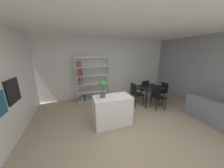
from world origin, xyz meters
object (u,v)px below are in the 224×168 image
kitchen_island (112,110)px  dining_chair_far (143,88)px  open_bookshelf (90,80)px  dining_table (150,89)px  dining_chair_island_side (135,92)px  dining_chair_window_side (162,90)px  built_in_oven (13,91)px  dining_chair_near (157,95)px  potted_plant_on_island (103,88)px

kitchen_island → dining_chair_far: 2.43m
open_bookshelf → dining_table: size_ratio=2.02×
dining_chair_island_side → dining_table: bearing=-91.8°
dining_chair_far → dining_chair_window_side: bearing=136.9°
built_in_oven → kitchen_island: 2.61m
dining_table → dining_chair_window_side: 0.71m
open_bookshelf → dining_chair_near: (2.40, -1.62, -0.43)m
dining_chair_island_side → dining_chair_window_side: (1.40, 0.00, -0.05)m
potted_plant_on_island → open_bookshelf: (-0.10, 1.97, -0.19)m
built_in_oven → dining_chair_far: size_ratio=0.65×
kitchen_island → open_bookshelf: open_bookshelf is taller
kitchen_island → dining_chair_near: size_ratio=1.23×
dining_table → dining_chair_window_side: size_ratio=1.12×
open_bookshelf → dining_chair_far: size_ratio=2.16×
dining_chair_near → dining_chair_window_side: (0.68, 0.47, -0.03)m
kitchen_island → dining_chair_island_side: dining_chair_island_side is taller
built_in_oven → dining_chair_island_side: size_ratio=0.61×
open_bookshelf → dining_chair_window_side: bearing=-20.5°
dining_table → dining_chair_near: size_ratio=1.07×
open_bookshelf → dining_chair_near: size_ratio=2.16×
open_bookshelf → built_in_oven: bearing=-141.4°
kitchen_island → potted_plant_on_island: size_ratio=2.28×
potted_plant_on_island → dining_chair_far: (2.30, 1.29, -0.62)m
built_in_oven → potted_plant_on_island: built_in_oven is taller
built_in_oven → dining_chair_island_side: (3.77, 0.51, -0.66)m
kitchen_island → potted_plant_on_island: 0.78m
dining_table → kitchen_island: bearing=-156.8°
kitchen_island → dining_table: kitchen_island is taller
open_bookshelf → dining_table: open_bookshelf is taller
potted_plant_on_island → dining_chair_window_side: (2.99, 0.82, -0.65)m
built_in_oven → dining_table: 4.54m
built_in_oven → dining_chair_window_side: built_in_oven is taller
kitchen_island → dining_chair_window_side: (2.71, 0.86, 0.08)m
dining_table → dining_chair_window_side: bearing=-0.1°
dining_chair_island_side → potted_plant_on_island: bearing=115.1°
open_bookshelf → dining_chair_near: open_bookshelf is taller
dining_chair_near → dining_chair_island_side: bearing=154.5°
kitchen_island → dining_table: bearing=23.2°
dining_chair_near → open_bookshelf: bearing=153.3°
dining_table → dining_chair_far: 0.49m
open_bookshelf → kitchen_island: bearing=-79.4°
open_bookshelf → dining_chair_far: (2.40, -0.68, -0.43)m
dining_chair_far → dining_chair_island_side: bearing=25.0°
open_bookshelf → dining_chair_island_side: bearing=-34.5°
potted_plant_on_island → dining_table: 2.48m
dining_table → dining_chair_island_side: bearing=-179.7°
dining_chair_island_side → dining_chair_near: size_ratio=1.06×
dining_chair_far → potted_plant_on_island: bearing=20.8°
dining_chair_island_side → dining_chair_near: dining_chair_island_side is taller
potted_plant_on_island → dining_chair_island_side: size_ratio=0.51×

